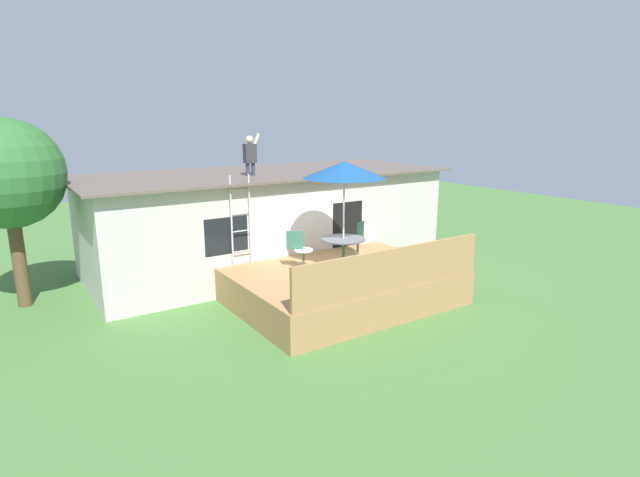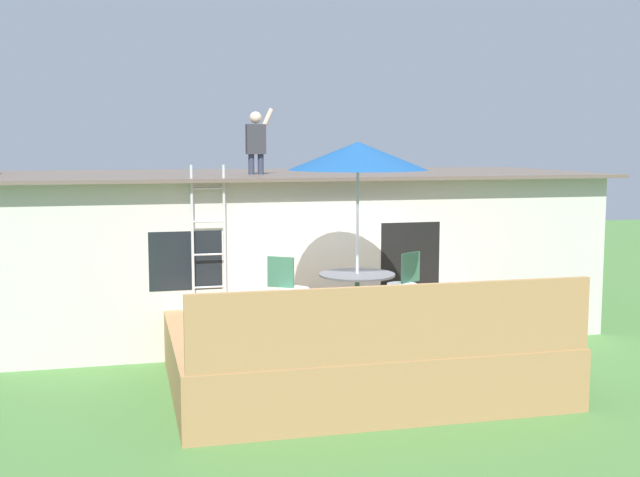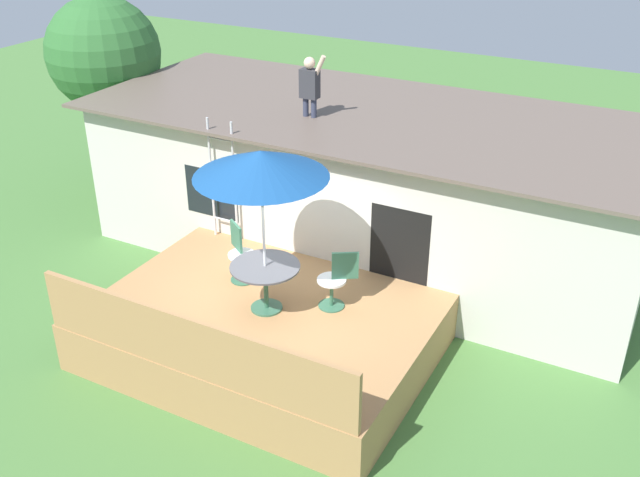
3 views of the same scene
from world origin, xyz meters
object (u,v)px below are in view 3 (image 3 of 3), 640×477
(person_figure, at_px, (310,83))
(backyard_tree, at_px, (104,55))
(patio_umbrella, at_px, (261,164))
(patio_chair_right, at_px, (336,280))
(patio_chair_left, at_px, (240,253))
(patio_table, at_px, (265,275))
(step_ladder, at_px, (223,181))

(person_figure, xyz_separation_m, backyard_tree, (-5.53, 0.85, -0.34))
(patio_umbrella, bearing_deg, patio_chair_right, 31.91)
(patio_chair_left, bearing_deg, person_figure, 125.68)
(patio_table, bearing_deg, person_figure, 106.31)
(person_figure, bearing_deg, backyard_tree, 171.24)
(patio_table, relative_size, person_figure, 0.94)
(step_ladder, xyz_separation_m, patio_chair_right, (2.75, -1.08, -0.64))
(step_ladder, bearing_deg, patio_table, -41.45)
(patio_table, height_order, step_ladder, step_ladder)
(person_figure, distance_m, backyard_tree, 5.60)
(step_ladder, distance_m, backyard_tree, 5.21)
(patio_chair_left, distance_m, backyard_tree, 6.72)
(person_figure, relative_size, backyard_tree, 0.26)
(person_figure, distance_m, patio_chair_right, 3.72)
(patio_chair_right, bearing_deg, patio_umbrella, -0.00)
(step_ladder, relative_size, backyard_tree, 0.51)
(step_ladder, distance_m, person_figure, 2.26)
(person_figure, relative_size, patio_chair_left, 1.21)
(patio_table, relative_size, patio_umbrella, 0.41)
(patio_umbrella, bearing_deg, patio_table, -90.00)
(step_ladder, xyz_separation_m, patio_chair_left, (1.02, -1.06, -0.64))
(step_ladder, xyz_separation_m, backyard_tree, (-4.56, 2.23, 1.17))
(patio_umbrella, bearing_deg, backyard_tree, 148.88)
(patio_chair_right, bearing_deg, backyard_tree, -56.29)
(step_ladder, relative_size, person_figure, 1.98)
(patio_table, height_order, patio_umbrella, patio_umbrella)
(backyard_tree, bearing_deg, patio_table, -31.12)
(patio_chair_left, bearing_deg, patio_chair_right, 33.99)
(patio_table, bearing_deg, patio_chair_right, 31.91)
(patio_table, bearing_deg, backyard_tree, 148.88)
(person_figure, bearing_deg, patio_table, -73.69)
(person_figure, distance_m, patio_chair_left, 3.25)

